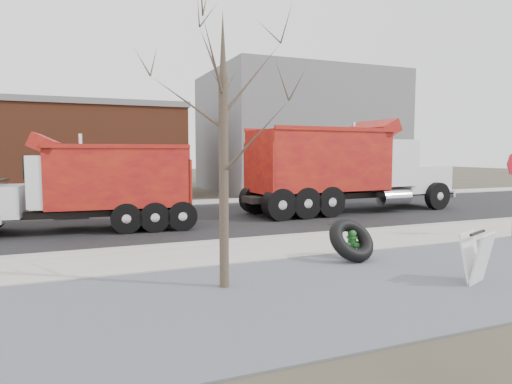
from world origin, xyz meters
name	(u,v)px	position (x,y,z in m)	size (l,w,h in m)	color
ground	(306,249)	(0.00, 0.00, 0.00)	(120.00, 120.00, 0.00)	#383328
gravel_verge	(390,282)	(0.00, -3.50, 0.01)	(60.00, 5.00, 0.03)	slate
sidewalk	(302,246)	(0.00, 0.25, 0.03)	(60.00, 2.50, 0.06)	#9E9B93
curb	(282,237)	(0.00, 1.55, 0.06)	(60.00, 0.15, 0.11)	#9E9B93
road	(230,218)	(0.00, 6.30, 0.01)	(60.00, 9.40, 0.02)	black
far_sidewalk	(194,203)	(0.00, 12.00, 0.03)	(60.00, 2.00, 0.06)	#9E9B93
building_grey	(297,132)	(9.00, 18.00, 4.00)	(12.00, 10.00, 8.00)	slate
bare_tree	(223,115)	(-3.20, -2.60, 3.30)	(3.20, 3.20, 5.20)	#382D23
fire_hydrant	(352,245)	(0.44, -1.51, 0.34)	(0.42, 0.41, 0.75)	#296E2A
truck_tire	(351,240)	(0.30, -1.68, 0.52)	(1.30, 1.17, 1.09)	black
sandwich_board	(477,257)	(1.47, -4.25, 0.54)	(0.86, 0.72, 1.03)	white
dump_truck_red_a	(345,166)	(5.18, 6.10, 2.02)	(10.02, 3.19, 3.97)	black
dump_truck_red_b	(91,183)	(-5.24, 5.11, 1.61)	(7.50, 2.64, 3.15)	black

